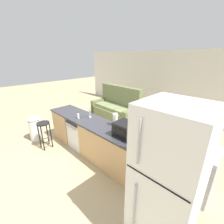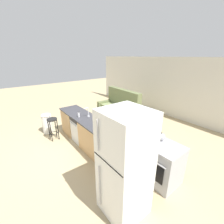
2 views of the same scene
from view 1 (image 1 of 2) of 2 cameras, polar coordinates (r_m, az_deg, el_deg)
name	(u,v)px [view 1 (image 1 of 2)]	position (r m, az deg, el deg)	size (l,w,h in m)	color
ground_plane	(88,149)	(4.21, -8.94, -13.82)	(24.00, 24.00, 0.00)	tan
wall_back	(172,83)	(6.80, 22.00, 10.06)	(10.00, 0.06, 2.60)	silver
kitchen_counter	(93,139)	(3.83, -7.08, -10.10)	(2.94, 0.66, 0.90)	tan
dishwasher	(82,132)	(4.17, -11.37, -7.58)	(0.58, 0.61, 0.84)	white
stove_range	(191,168)	(3.23, 27.79, -18.35)	(0.76, 0.68, 0.90)	#A8AAB2
refrigerator	(167,180)	(2.08, 20.25, -23.01)	(0.72, 0.73, 1.92)	white
microwave	(128,130)	(2.86, 5.94, -6.98)	(0.50, 0.37, 0.28)	black
sink_faucet	(89,113)	(3.77, -8.62, -0.34)	(0.07, 0.18, 0.30)	silver
paper_towel_roll	(115,120)	(3.31, 1.26, -2.97)	(0.14, 0.14, 0.28)	#4C4C51
soap_bottle	(78,116)	(3.79, -12.75, -1.45)	(0.06, 0.06, 0.18)	silver
kettle	(189,136)	(3.09, 27.24, -8.24)	(0.21, 0.17, 0.19)	#B2B2B7
bar_stool	(44,130)	(4.36, -24.46, -6.16)	(0.32, 0.32, 0.74)	black
trash_bin	(35,128)	(4.96, -27.17, -5.45)	(0.35, 0.35, 0.74)	white
couch	(117,108)	(6.00, 1.84, 1.36)	(2.04, 1.00, 1.27)	#667047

